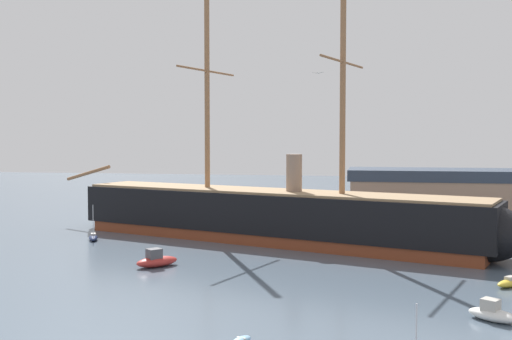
% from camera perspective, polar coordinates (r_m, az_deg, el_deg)
% --- Properties ---
extents(tall_ship, '(66.27, 27.52, 33.04)m').
position_cam_1_polar(tall_ship, '(79.84, 1.38, -4.27)').
color(tall_ship, brown).
rests_on(tall_ship, ground).
extents(dinghy_near_centre, '(1.50, 2.00, 0.43)m').
position_cam_1_polar(dinghy_near_centre, '(41.72, -1.40, -15.74)').
color(dinghy_near_centre, '#7FB2D6').
rests_on(dinghy_near_centre, ground).
extents(motorboat_mid_right, '(4.14, 3.57, 1.64)m').
position_cam_1_polar(motorboat_mid_right, '(49.54, 21.46, -12.48)').
color(motorboat_mid_right, silver).
rests_on(motorboat_mid_right, ground).
extents(motorboat_alongside_bow, '(4.62, 4.75, 1.97)m').
position_cam_1_polar(motorboat_alongside_bow, '(65.72, -9.36, -8.40)').
color(motorboat_alongside_bow, '#B22D28').
rests_on(motorboat_alongside_bow, ground).
extents(sailboat_alongside_stern, '(3.60, 3.54, 5.05)m').
position_cam_1_polar(sailboat_alongside_stern, '(61.21, 22.93, -9.70)').
color(sailboat_alongside_stern, gold).
rests_on(sailboat_alongside_stern, ground).
extents(sailboat_far_left, '(2.58, 3.81, 4.81)m').
position_cam_1_polar(sailboat_far_left, '(84.25, -15.08, -6.14)').
color(sailboat_far_left, '#1E284C').
rests_on(sailboat_far_left, ground).
extents(dockside_warehouse_right, '(53.40, 14.68, 14.74)m').
position_cam_1_polar(dockside_warehouse_right, '(104.70, 22.44, -2.34)').
color(dockside_warehouse_right, '#565659').
rests_on(dockside_warehouse_right, ground).
extents(seagull_in_flight, '(1.10, 0.41, 0.13)m').
position_cam_1_polar(seagull_in_flight, '(58.83, 5.85, 9.10)').
color(seagull_in_flight, silver).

